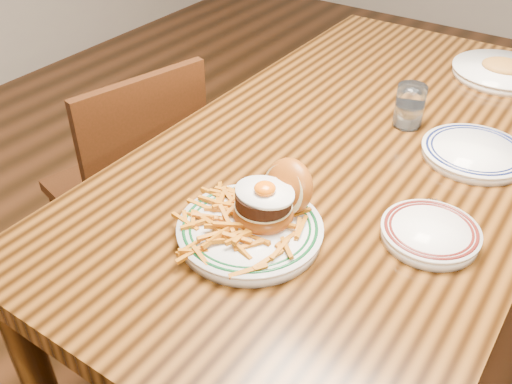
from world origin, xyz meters
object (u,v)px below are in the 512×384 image
Objects in this scene: table at (358,174)px; chair_left at (134,185)px; side_plate at (430,232)px; main_plate at (257,218)px.

chair_left is at bearing -168.03° from table.
side_plate is (0.25, -0.24, 0.10)m from table.
table is at bearing 26.15° from chair_left.
side_plate is at bearing -43.83° from table.
side_plate is (0.28, 0.17, -0.02)m from main_plate.
main_plate is at bearing -9.09° from chair_left.
table is 1.91× the size of chair_left.
main_plate is at bearing -93.09° from table.
side_plate is (0.91, -0.10, 0.32)m from chair_left.
chair_left is 0.97m from side_plate.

